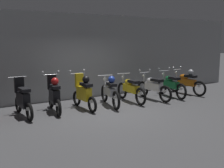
% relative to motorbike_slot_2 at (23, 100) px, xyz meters
% --- Properties ---
extents(ground_plane, '(80.00, 80.00, 0.00)m').
position_rel_motorbike_slot_2_xyz_m(ground_plane, '(2.46, -0.82, -0.52)').
color(ground_plane, '#4C4C4F').
extents(back_wall, '(16.85, 0.30, 3.32)m').
position_rel_motorbike_slot_2_xyz_m(back_wall, '(2.46, 1.68, 1.13)').
color(back_wall, gray).
rests_on(back_wall, ground).
extents(motorbike_slot_2, '(0.56, 1.68, 1.18)m').
position_rel_motorbike_slot_2_xyz_m(motorbike_slot_2, '(0.00, 0.00, 0.00)').
color(motorbike_slot_2, black).
rests_on(motorbike_slot_2, ground).
extents(motorbike_slot_3, '(0.59, 1.68, 1.29)m').
position_rel_motorbike_slot_2_xyz_m(motorbike_slot_3, '(0.99, 0.04, 0.04)').
color(motorbike_slot_3, black).
rests_on(motorbike_slot_3, ground).
extents(motorbike_slot_4, '(0.59, 1.68, 1.29)m').
position_rel_motorbike_slot_2_xyz_m(motorbike_slot_4, '(1.97, -0.08, 0.04)').
color(motorbike_slot_4, black).
rests_on(motorbike_slot_4, ground).
extents(motorbike_slot_5, '(0.62, 1.93, 1.08)m').
position_rel_motorbike_slot_2_xyz_m(motorbike_slot_5, '(2.95, -0.13, 0.00)').
color(motorbike_slot_5, black).
rests_on(motorbike_slot_5, ground).
extents(motorbike_slot_6, '(0.56, 1.95, 1.03)m').
position_rel_motorbike_slot_2_xyz_m(motorbike_slot_6, '(3.94, 0.02, -0.03)').
color(motorbike_slot_6, black).
rests_on(motorbike_slot_6, ground).
extents(motorbike_slot_7, '(0.59, 1.95, 1.15)m').
position_rel_motorbike_slot_2_xyz_m(motorbike_slot_7, '(4.92, -0.10, -0.03)').
color(motorbike_slot_7, black).
rests_on(motorbike_slot_7, ground).
extents(motorbike_slot_8, '(0.59, 1.95, 1.15)m').
position_rel_motorbike_slot_2_xyz_m(motorbike_slot_8, '(5.90, -0.03, -0.03)').
color(motorbike_slot_8, black).
rests_on(motorbike_slot_8, ground).
extents(motorbike_slot_9, '(0.59, 1.95, 1.15)m').
position_rel_motorbike_slot_2_xyz_m(motorbike_slot_9, '(6.88, 0.06, 0.00)').
color(motorbike_slot_9, black).
rests_on(motorbike_slot_9, ground).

